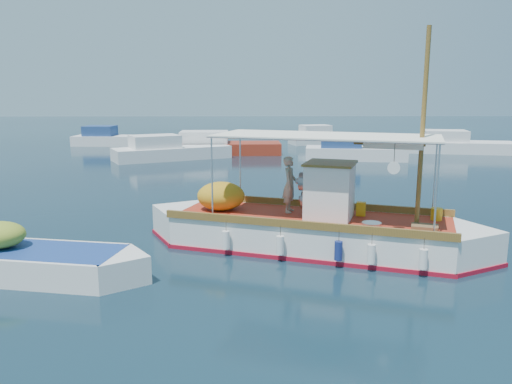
{
  "coord_description": "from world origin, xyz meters",
  "views": [
    {
      "loc": [
        -1.27,
        -13.51,
        4.21
      ],
      "look_at": [
        -1.01,
        0.0,
        1.53
      ],
      "focal_mm": 35.0,
      "sensor_mm": 36.0,
      "label": 1
    }
  ],
  "objects": [
    {
      "name": "ground",
      "position": [
        0.0,
        0.0,
        0.0
      ],
      "size": [
        160.0,
        160.0,
        0.0
      ],
      "primitive_type": "plane",
      "color": "black",
      "rests_on": "ground"
    },
    {
      "name": "fishing_caique",
      "position": [
        0.45,
        -0.27,
        0.52
      ],
      "size": [
        9.27,
        4.92,
        6.0
      ],
      "rotation": [
        0.0,
        0.0,
        -0.34
      ],
      "color": "white",
      "rests_on": "ground"
    },
    {
      "name": "dinghy",
      "position": [
        -6.39,
        -2.31,
        0.31
      ],
      "size": [
        5.88,
        2.48,
        1.46
      ],
      "rotation": [
        0.0,
        0.0,
        -0.19
      ],
      "color": "white",
      "rests_on": "ground"
    },
    {
      "name": "bg_boat_nw",
      "position": [
        -6.3,
        18.7,
        0.49
      ],
      "size": [
        7.72,
        5.39,
        1.8
      ],
      "rotation": [
        0.0,
        0.0,
        0.45
      ],
      "color": "silver",
      "rests_on": "ground"
    },
    {
      "name": "bg_boat_n",
      "position": [
        -3.25,
        21.66,
        0.49
      ],
      "size": [
        8.26,
        2.91,
        1.8
      ],
      "rotation": [
        0.0,
        0.0,
        0.01
      ],
      "color": "maroon",
      "rests_on": "ground"
    },
    {
      "name": "bg_boat_ne",
      "position": [
        5.56,
        18.37,
        0.49
      ],
      "size": [
        6.57,
        3.1,
        1.8
      ],
      "rotation": [
        0.0,
        0.0,
        -0.15
      ],
      "color": "silver",
      "rests_on": "ground"
    },
    {
      "name": "bg_boat_e",
      "position": [
        13.94,
        22.08,
        0.49
      ],
      "size": [
        7.78,
        4.06,
        1.8
      ],
      "rotation": [
        0.0,
        0.0,
        -0.21
      ],
      "color": "silver",
      "rests_on": "ground"
    },
    {
      "name": "bg_boat_far_w",
      "position": [
        -12.56,
        27.68,
        0.49
      ],
      "size": [
        6.09,
        2.71,
        1.8
      ],
      "rotation": [
        0.0,
        0.0,
        -0.07
      ],
      "color": "silver",
      "rests_on": "ground"
    },
    {
      "name": "bg_boat_far_n",
      "position": [
        5.19,
        28.49,
        0.49
      ],
      "size": [
        6.22,
        3.46,
        1.8
      ],
      "rotation": [
        0.0,
        0.0,
        0.26
      ],
      "color": "silver",
      "rests_on": "ground"
    }
  ]
}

